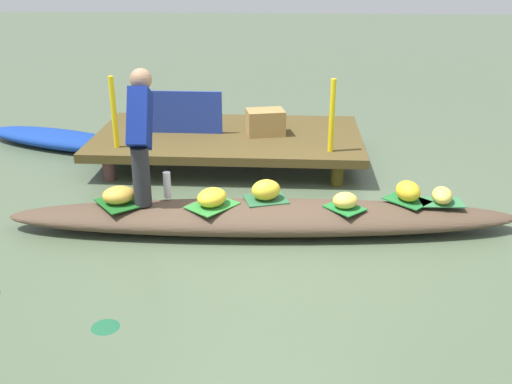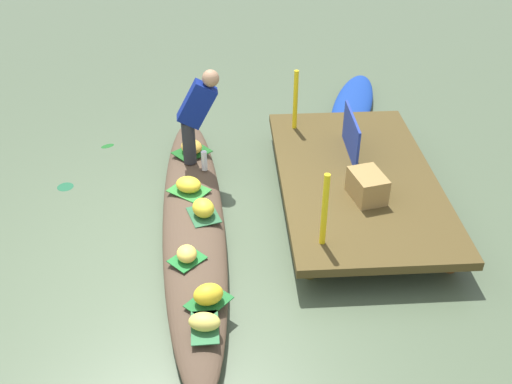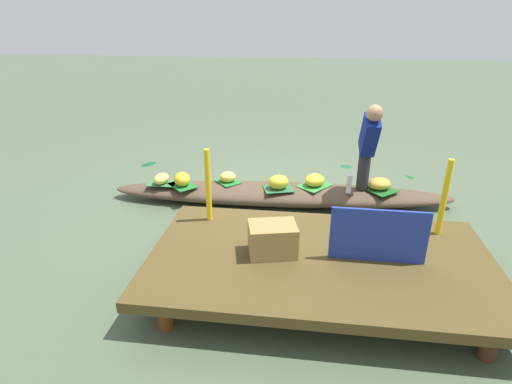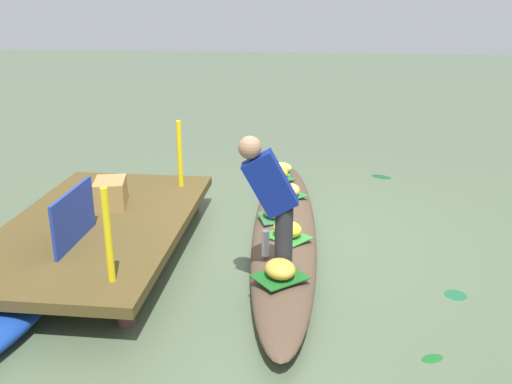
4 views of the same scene
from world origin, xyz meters
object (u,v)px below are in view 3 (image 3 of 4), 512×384
banana_bunch_1 (380,184)px  banana_bunch_5 (161,179)px  produce_crate (272,239)px  vendor_boat (281,194)px  banana_bunch_2 (228,177)px  banana_bunch_3 (278,182)px  banana_bunch_0 (315,180)px  banana_bunch_4 (182,179)px  vendor_person (368,142)px  water_bottle (349,184)px  market_banner (378,236)px

banana_bunch_1 → banana_bunch_5: bearing=3.6°
produce_crate → vendor_boat: bearing=-88.3°
banana_bunch_2 → banana_bunch_3: size_ratio=0.83×
banana_bunch_0 → produce_crate: bearing=78.6°
banana_bunch_0 → banana_bunch_4: size_ratio=1.10×
banana_bunch_5 → vendor_person: size_ratio=0.23×
banana_bunch_0 → banana_bunch_2: 1.21m
banana_bunch_3 → water_bottle: 0.93m
banana_bunch_2 → water_bottle: water_bottle is taller
market_banner → produce_crate: market_banner is taller
banana_bunch_2 → water_bottle: 1.66m
banana_bunch_1 → market_banner: 1.99m
vendor_boat → banana_bunch_2: (0.75, -0.04, 0.20)m
banana_bunch_5 → water_bottle: water_bottle is taller
banana_bunch_0 → banana_bunch_2: banana_bunch_0 is taller
water_bottle → market_banner: size_ratio=0.29×
vendor_person → produce_crate: (1.04, 1.85, -0.43)m
vendor_boat → vendor_person: 1.36m
banana_bunch_0 → banana_bunch_1: 0.86m
vendor_boat → banana_bunch_2: 0.78m
banana_bunch_4 → market_banner: market_banner is taller
vendor_person → water_bottle: size_ratio=4.75×
banana_bunch_2 → banana_bunch_0: bearing=-179.1°
water_bottle → produce_crate: size_ratio=0.57×
banana_bunch_2 → banana_bunch_5: banana_bunch_2 is taller
banana_bunch_4 → vendor_person: (-2.44, -0.12, 0.59)m
banana_bunch_0 → banana_bunch_1: size_ratio=1.00×
vendor_person → market_banner: vendor_person is taller
banana_bunch_0 → banana_bunch_1: banana_bunch_0 is taller
banana_bunch_5 → produce_crate: (-1.71, 1.76, 0.17)m
banana_bunch_0 → market_banner: (-0.56, 1.96, 0.27)m
banana_bunch_2 → market_banner: size_ratio=0.26×
water_bottle → market_banner: bearing=93.6°
banana_bunch_1 → vendor_boat: bearing=1.9°
vendor_person → produce_crate: vendor_person is taller
banana_bunch_3 → market_banner: size_ratio=0.32×
banana_bunch_3 → vendor_person: vendor_person is taller
banana_bunch_1 → banana_bunch_2: size_ratio=1.32×
banana_bunch_2 → market_banner: (-1.76, 1.94, 0.28)m
banana_bunch_4 → vendor_person: size_ratio=0.23×
banana_bunch_0 → vendor_person: (-0.64, 0.11, 0.60)m
water_bottle → banana_bunch_0: bearing=-21.7°
water_bottle → market_banner: 1.80m
vendor_boat → water_bottle: (-0.90, 0.12, 0.25)m
banana_bunch_4 → water_bottle: size_ratio=1.08×
banana_bunch_2 → banana_bunch_4: bearing=19.7°
vendor_boat → banana_bunch_5: 1.67m
vendor_boat → banana_bunch_3: banana_bunch_3 is taller
banana_bunch_3 → banana_bunch_4: (1.32, 0.06, -0.00)m
banana_bunch_5 → produce_crate: size_ratio=0.63×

